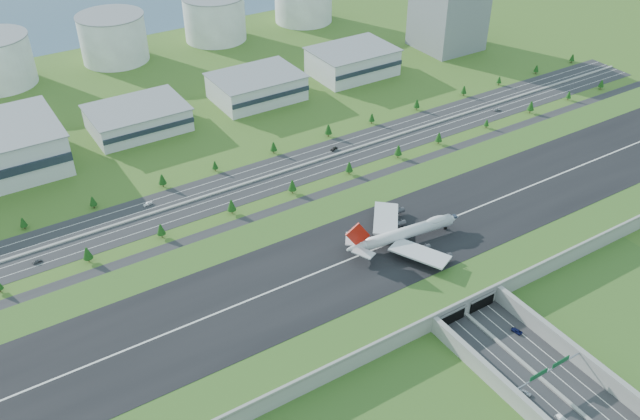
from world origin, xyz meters
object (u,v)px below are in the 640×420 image
car_0 (525,392)px  car_6 (497,110)px  car_2 (517,331)px  car_1 (562,420)px  office_tower (448,13)px  boeing_747 (405,233)px  car_4 (37,261)px  car_5 (334,149)px  car_7 (148,204)px

car_0 → car_6: 244.04m
car_2 → car_1: bearing=54.6°
car_6 → car_2: bearing=160.3°
office_tower → boeing_747: bearing=-135.0°
office_tower → car_6: office_tower is taller
car_2 → car_6: 211.00m
car_1 → car_2: car_1 is taller
boeing_747 → office_tower: bearing=51.3°
office_tower → car_2: office_tower is taller
boeing_747 → car_6: bearing=37.2°
office_tower → car_2: 326.06m
car_1 → car_4: size_ratio=1.15×
car_4 → car_5: 179.20m
boeing_747 → car_4: 175.04m
car_0 → car_4: bearing=104.1°
boeing_747 → car_2: boeing_747 is taller
car_2 → car_7: car_7 is taller
car_4 → car_2: bearing=-137.9°
car_2 → car_7: size_ratio=0.97×
car_7 → car_6: bearing=81.6°
boeing_747 → car_7: (-88.78, 106.90, -12.66)m
office_tower → car_5: size_ratio=11.02×
boeing_747 → car_6: 175.50m
car_1 → car_4: car_1 is taller
boeing_747 → car_0: size_ratio=13.74×
car_4 → car_6: car_4 is taller
car_1 → car_0: bearing=101.6°
car_5 → car_7: bearing=-107.2°
car_0 → car_1: car_1 is taller
office_tower → car_0: bearing=-126.0°
car_5 → office_tower: bearing=103.5°
office_tower → car_0: office_tower is taller
car_4 → car_1: bearing=-148.3°
car_6 → car_0: bearing=160.6°
car_0 → car_7: bearing=87.6°
car_2 → car_0: bearing=39.9°
boeing_747 → car_1: 108.98m
car_0 → car_2: (21.25, 25.32, -0.09)m
car_2 → car_4: size_ratio=1.09×
car_5 → car_4: bearing=-100.7°
office_tower → car_7: bearing=-162.4°
car_1 → car_6: car_1 is taller
car_2 → car_6: (141.78, 156.27, 0.03)m
car_0 → car_5: size_ratio=0.91×
boeing_747 → car_1: bearing=-89.6°
car_5 → car_0: bearing=-27.4°
office_tower → car_7: 301.68m
boeing_747 → car_7: boeing_747 is taller
office_tower → boeing_747: 279.99m
car_1 → office_tower: bearing=61.3°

